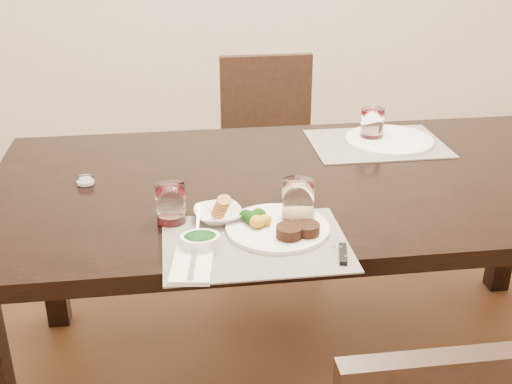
{
  "coord_description": "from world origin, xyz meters",
  "views": [
    {
      "loc": [
        -0.44,
        -1.78,
        1.54
      ],
      "look_at": [
        -0.22,
        -0.23,
        0.82
      ],
      "focal_mm": 45.0,
      "sensor_mm": 36.0,
      "label": 1
    }
  ],
  "objects": [
    {
      "name": "placemat_far",
      "position": [
        0.28,
        0.26,
        0.75
      ],
      "size": [
        0.46,
        0.34,
        0.0
      ],
      "primitive_type": "cube",
      "color": "slate",
      "rests_on": "dining_table"
    },
    {
      "name": "napkin_fork",
      "position": [
        -0.41,
        -0.49,
        0.76
      ],
      "size": [
        0.11,
        0.18,
        0.02
      ],
      "rotation": [
        0.0,
        0.0,
        -0.14
      ],
      "color": "white",
      "rests_on": "placemat_near"
    },
    {
      "name": "sauce_ramekin",
      "position": [
        -0.38,
        -0.41,
        0.78
      ],
      "size": [
        0.1,
        0.15,
        0.08
      ],
      "rotation": [
        0.0,
        0.0,
        -0.17
      ],
      "color": "white",
      "rests_on": "placemat_near"
    },
    {
      "name": "placemat_near",
      "position": [
        -0.25,
        -0.39,
        0.75
      ],
      "size": [
        0.46,
        0.34,
        0.0
      ],
      "primitive_type": "cube",
      "color": "slate",
      "rests_on": "dining_table"
    },
    {
      "name": "dining_table",
      "position": [
        0.0,
        0.0,
        0.67
      ],
      "size": [
        2.0,
        1.0,
        0.75
      ],
      "color": "black",
      "rests_on": "ground"
    },
    {
      "name": "wine_glass_far",
      "position": [
        0.27,
        0.3,
        0.8
      ],
      "size": [
        0.08,
        0.08,
        0.11
      ],
      "rotation": [
        0.0,
        0.0,
        0.29
      ],
      "color": "white",
      "rests_on": "placemat_far"
    },
    {
      "name": "wine_glass_side",
      "position": [
        -0.45,
        -0.24,
        0.8
      ],
      "size": [
        0.08,
        0.08,
        0.11
      ],
      "rotation": [
        0.0,
        0.0,
        -0.13
      ],
      "color": "white",
      "rests_on": "dining_table"
    },
    {
      "name": "wine_glass_near",
      "position": [
        -0.12,
        -0.29,
        0.81
      ],
      "size": [
        0.08,
        0.08,
        0.12
      ],
      "rotation": [
        0.0,
        0.0,
        0.12
      ],
      "color": "white",
      "rests_on": "placemat_near"
    },
    {
      "name": "steak_knife",
      "position": [
        -0.05,
        -0.46,
        0.76
      ],
      "size": [
        0.05,
        0.22,
        0.01
      ],
      "rotation": [
        0.0,
        0.0,
        -0.24
      ],
      "color": "white",
      "rests_on": "placemat_near"
    },
    {
      "name": "cracker_bowl",
      "position": [
        -0.33,
        -0.25,
        0.77
      ],
      "size": [
        0.14,
        0.14,
        0.06
      ],
      "rotation": [
        0.0,
        0.0,
        0.12
      ],
      "color": "white",
      "rests_on": "placemat_near"
    },
    {
      "name": "chair_far",
      "position": [
        0.0,
        0.93,
        0.5
      ],
      "size": [
        0.42,
        0.42,
        0.9
      ],
      "color": "black",
      "rests_on": "ground"
    },
    {
      "name": "ground_plane",
      "position": [
        0.0,
        0.0,
        0.0
      ],
      "size": [
        4.5,
        4.5,
        0.0
      ],
      "primitive_type": "plane",
      "color": "#3F2114",
      "rests_on": "ground"
    },
    {
      "name": "salt_cellar",
      "position": [
        -0.7,
        0.04,
        0.76
      ],
      "size": [
        0.05,
        0.05,
        0.02
      ],
      "rotation": [
        0.0,
        0.0,
        0.29
      ],
      "color": "white",
      "rests_on": "dining_table"
    },
    {
      "name": "dinner_plate",
      "position": [
        -0.17,
        -0.33,
        0.77
      ],
      "size": [
        0.27,
        0.27,
        0.05
      ],
      "rotation": [
        0.0,
        0.0,
        0.02
      ],
      "color": "white",
      "rests_on": "placemat_near"
    },
    {
      "name": "far_plate",
      "position": [
        0.32,
        0.27,
        0.76
      ],
      "size": [
        0.31,
        0.31,
        0.01
      ],
      "primitive_type": "cylinder",
      "color": "white",
      "rests_on": "placemat_far"
    }
  ]
}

